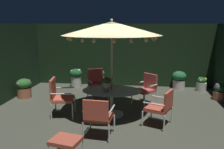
{
  "coord_description": "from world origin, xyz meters",
  "views": [
    {
      "loc": [
        0.74,
        -6.06,
        2.48
      ],
      "look_at": [
        -0.04,
        0.16,
        1.14
      ],
      "focal_mm": 37.61,
      "sensor_mm": 36.0,
      "label": 1
    }
  ],
  "objects_px": {
    "patio_chair_east": "(97,83)",
    "patio_chair_southeast": "(59,95)",
    "potted_plant_back_right": "(99,77)",
    "potted_plant_front_corner": "(201,84)",
    "ottoman_footrest": "(66,141)",
    "potted_plant_back_center": "(179,79)",
    "patio_dining_table": "(112,95)",
    "patio_umbrella": "(112,29)",
    "potted_plant_left_near": "(220,92)",
    "patio_chair_north": "(162,106)",
    "patio_chair_northeast": "(147,87)",
    "potted_plant_left_far": "(76,77)",
    "potted_plant_back_left": "(24,88)",
    "patio_chair_south": "(98,115)",
    "centerpiece_planter": "(107,82)"
  },
  "relations": [
    {
      "from": "patio_dining_table",
      "to": "potted_plant_back_left",
      "type": "relative_size",
      "value": 2.45
    },
    {
      "from": "patio_dining_table",
      "to": "patio_umbrella",
      "type": "xyz_separation_m",
      "value": [
        -0.0,
        0.0,
        1.81
      ]
    },
    {
      "from": "patio_chair_south",
      "to": "ottoman_footrest",
      "type": "relative_size",
      "value": 1.51
    },
    {
      "from": "patio_chair_northeast",
      "to": "patio_chair_north",
      "type": "bearing_deg",
      "value": -78.36
    },
    {
      "from": "patio_chair_east",
      "to": "potted_plant_back_center",
      "type": "relative_size",
      "value": 1.48
    },
    {
      "from": "patio_chair_east",
      "to": "potted_plant_back_center",
      "type": "distance_m",
      "value": 3.46
    },
    {
      "from": "patio_chair_east",
      "to": "patio_chair_southeast",
      "type": "height_order",
      "value": "patio_chair_southeast"
    },
    {
      "from": "patio_chair_northeast",
      "to": "centerpiece_planter",
      "type": "bearing_deg",
      "value": -132.75
    },
    {
      "from": "patio_chair_south",
      "to": "potted_plant_left_far",
      "type": "height_order",
      "value": "patio_chair_south"
    },
    {
      "from": "patio_chair_east",
      "to": "potted_plant_left_near",
      "type": "height_order",
      "value": "patio_chair_east"
    },
    {
      "from": "potted_plant_front_corner",
      "to": "potted_plant_back_left",
      "type": "distance_m",
      "value": 6.5
    },
    {
      "from": "potted_plant_left_far",
      "to": "potted_plant_back_left",
      "type": "xyz_separation_m",
      "value": [
        -1.38,
        -1.67,
        -0.06
      ]
    },
    {
      "from": "patio_chair_northeast",
      "to": "potted_plant_front_corner",
      "type": "height_order",
      "value": "patio_chair_northeast"
    },
    {
      "from": "patio_chair_northeast",
      "to": "potted_plant_front_corner",
      "type": "distance_m",
      "value": 2.77
    },
    {
      "from": "potted_plant_left_near",
      "to": "potted_plant_back_left",
      "type": "height_order",
      "value": "potted_plant_back_left"
    },
    {
      "from": "patio_chair_northeast",
      "to": "potted_plant_back_left",
      "type": "distance_m",
      "value": 4.19
    },
    {
      "from": "patio_chair_northeast",
      "to": "ottoman_footrest",
      "type": "bearing_deg",
      "value": -115.57
    },
    {
      "from": "patio_umbrella",
      "to": "patio_chair_northeast",
      "type": "relative_size",
      "value": 2.74
    },
    {
      "from": "potted_plant_back_left",
      "to": "ottoman_footrest",
      "type": "bearing_deg",
      "value": -52.8
    },
    {
      "from": "potted_plant_left_near",
      "to": "ottoman_footrest",
      "type": "bearing_deg",
      "value": -135.18
    },
    {
      "from": "ottoman_footrest",
      "to": "patio_dining_table",
      "type": "bearing_deg",
      "value": 75.02
    },
    {
      "from": "patio_chair_east",
      "to": "potted_plant_back_left",
      "type": "xyz_separation_m",
      "value": [
        -2.54,
        -0.07,
        -0.24
      ]
    },
    {
      "from": "patio_dining_table",
      "to": "potted_plant_left_far",
      "type": "bearing_deg",
      "value": 122.43
    },
    {
      "from": "patio_dining_table",
      "to": "potted_plant_left_far",
      "type": "xyz_separation_m",
      "value": [
        -1.83,
        2.87,
        -0.16
      ]
    },
    {
      "from": "patio_dining_table",
      "to": "centerpiece_planter",
      "type": "bearing_deg",
      "value": -132.91
    },
    {
      "from": "patio_chair_north",
      "to": "potted_plant_front_corner",
      "type": "xyz_separation_m",
      "value": [
        1.77,
        3.4,
        -0.27
      ]
    },
    {
      "from": "patio_chair_north",
      "to": "potted_plant_left_far",
      "type": "relative_size",
      "value": 1.26
    },
    {
      "from": "patio_dining_table",
      "to": "patio_chair_east",
      "type": "distance_m",
      "value": 1.44
    },
    {
      "from": "ottoman_footrest",
      "to": "potted_plant_back_right",
      "type": "relative_size",
      "value": 0.89
    },
    {
      "from": "patio_chair_southeast",
      "to": "potted_plant_left_far",
      "type": "bearing_deg",
      "value": 97.32
    },
    {
      "from": "patio_chair_northeast",
      "to": "potted_plant_left_far",
      "type": "relative_size",
      "value": 1.31
    },
    {
      "from": "patio_umbrella",
      "to": "potted_plant_front_corner",
      "type": "distance_m",
      "value": 4.69
    },
    {
      "from": "potted_plant_left_far",
      "to": "potted_plant_back_right",
      "type": "relative_size",
      "value": 1.05
    },
    {
      "from": "ottoman_footrest",
      "to": "potted_plant_left_far",
      "type": "xyz_separation_m",
      "value": [
        -1.23,
        5.1,
        0.08
      ]
    },
    {
      "from": "patio_chair_north",
      "to": "potted_plant_back_left",
      "type": "relative_size",
      "value": 1.39
    },
    {
      "from": "centerpiece_planter",
      "to": "ottoman_footrest",
      "type": "xyz_separation_m",
      "value": [
        -0.47,
        -2.1,
        -0.64
      ]
    },
    {
      "from": "patio_dining_table",
      "to": "potted_plant_back_left",
      "type": "height_order",
      "value": "patio_dining_table"
    },
    {
      "from": "ottoman_footrest",
      "to": "potted_plant_back_center",
      "type": "relative_size",
      "value": 0.9
    },
    {
      "from": "patio_chair_north",
      "to": "patio_chair_northeast",
      "type": "relative_size",
      "value": 0.96
    },
    {
      "from": "potted_plant_back_right",
      "to": "centerpiece_planter",
      "type": "bearing_deg",
      "value": -76.16
    },
    {
      "from": "potted_plant_left_near",
      "to": "patio_chair_north",
      "type": "bearing_deg",
      "value": -132.05
    },
    {
      "from": "patio_dining_table",
      "to": "ottoman_footrest",
      "type": "relative_size",
      "value": 2.62
    },
    {
      "from": "centerpiece_planter",
      "to": "patio_chair_north",
      "type": "height_order",
      "value": "centerpiece_planter"
    },
    {
      "from": "potted_plant_back_right",
      "to": "potted_plant_front_corner",
      "type": "distance_m",
      "value": 4.01
    },
    {
      "from": "ottoman_footrest",
      "to": "potted_plant_left_near",
      "type": "xyz_separation_m",
      "value": [
        4.04,
        4.01,
        -0.05
      ]
    },
    {
      "from": "patio_dining_table",
      "to": "patio_chair_northeast",
      "type": "relative_size",
      "value": 1.7
    },
    {
      "from": "centerpiece_planter",
      "to": "potted_plant_left_far",
      "type": "relative_size",
      "value": 0.55
    },
    {
      "from": "patio_chair_south",
      "to": "potted_plant_back_left",
      "type": "bearing_deg",
      "value": 139.47
    },
    {
      "from": "patio_chair_southeast",
      "to": "potted_plant_back_center",
      "type": "xyz_separation_m",
      "value": [
        3.71,
        3.33,
        -0.23
      ]
    },
    {
      "from": "patio_dining_table",
      "to": "patio_chair_north",
      "type": "height_order",
      "value": "patio_chair_north"
    }
  ]
}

